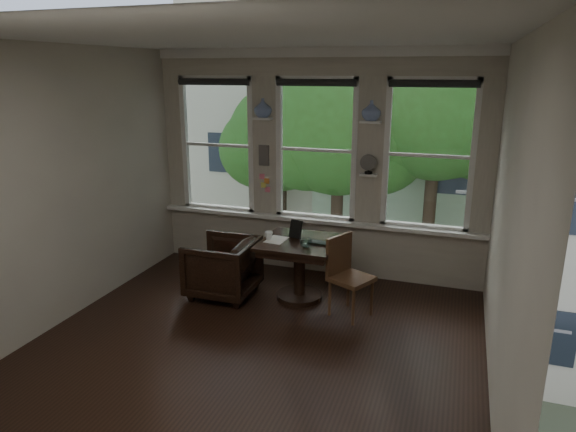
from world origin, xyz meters
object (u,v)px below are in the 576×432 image
at_px(table, 299,270).
at_px(armchair_left, 222,267).
at_px(laptop, 318,244).
at_px(mug, 269,236).
at_px(side_chair_right, 351,278).

distance_m(table, armchair_left, 0.96).
distance_m(laptop, mug, 0.63).
bearing_deg(armchair_left, mug, 103.09).
bearing_deg(side_chair_right, table, 96.30).
xyz_separation_m(table, side_chair_right, (0.70, -0.25, 0.09)).
xyz_separation_m(table, armchair_left, (-0.94, -0.21, -0.01)).
bearing_deg(side_chair_right, mug, 106.57).
distance_m(armchair_left, laptop, 1.26).
height_order(armchair_left, side_chair_right, side_chair_right).
bearing_deg(table, side_chair_right, -19.61).
bearing_deg(laptop, armchair_left, -165.91).
height_order(armchair_left, mug, mug).
bearing_deg(armchair_left, laptop, 95.57).
distance_m(table, side_chair_right, 0.74).
height_order(table, laptop, laptop).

